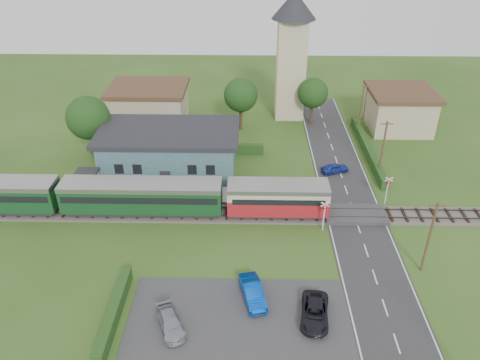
{
  "coord_description": "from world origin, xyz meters",
  "views": [
    {
      "loc": [
        -0.88,
        -37.16,
        27.47
      ],
      "look_at": [
        -1.72,
        4.0,
        2.96
      ],
      "focal_mm": 35.0,
      "sensor_mm": 36.0,
      "label": 1
    }
  ],
  "objects_px": {
    "house_east": "(399,109)",
    "car_park_dark": "(315,312)",
    "pedestrian_far": "(119,188)",
    "station_building": "(170,150)",
    "crossing_signal_near": "(324,212)",
    "church_tower": "(292,47)",
    "car_on_road": "(335,168)",
    "train": "(110,196)",
    "car_park_silver": "(170,323)",
    "car_park_blue": "(253,292)",
    "equipment_hut": "(88,182)",
    "pedestrian_near": "(219,187)",
    "crossing_signal_far": "(388,186)",
    "house_west": "(149,104)"
  },
  "relations": [
    {
      "from": "station_building",
      "to": "crossing_signal_near",
      "type": "height_order",
      "value": "station_building"
    },
    {
      "from": "station_building",
      "to": "car_park_silver",
      "type": "distance_m",
      "value": 24.25
    },
    {
      "from": "equipment_hut",
      "to": "car_park_silver",
      "type": "relative_size",
      "value": 0.67
    },
    {
      "from": "house_east",
      "to": "car_park_dark",
      "type": "bearing_deg",
      "value": -113.74
    },
    {
      "from": "train",
      "to": "house_west",
      "type": "bearing_deg",
      "value": 90.78
    },
    {
      "from": "house_west",
      "to": "crossing_signal_far",
      "type": "distance_m",
      "value": 35.26
    },
    {
      "from": "crossing_signal_far",
      "to": "car_park_silver",
      "type": "xyz_separation_m",
      "value": [
        -20.15,
        -17.31,
        -1.51
      ]
    },
    {
      "from": "train",
      "to": "crossing_signal_near",
      "type": "height_order",
      "value": "train"
    },
    {
      "from": "car_on_road",
      "to": "car_park_silver",
      "type": "xyz_separation_m",
      "value": [
        -15.86,
        -23.84,
        0.03
      ]
    },
    {
      "from": "church_tower",
      "to": "car_park_dark",
      "type": "xyz_separation_m",
      "value": [
        -0.71,
        -39.73,
        -9.53
      ]
    },
    {
      "from": "crossing_signal_far",
      "to": "crossing_signal_near",
      "type": "bearing_deg",
      "value": -146.31
    },
    {
      "from": "car_park_blue",
      "to": "crossing_signal_far",
      "type": "bearing_deg",
      "value": 31.19
    },
    {
      "from": "pedestrian_near",
      "to": "train",
      "type": "bearing_deg",
      "value": 6.13
    },
    {
      "from": "equipment_hut",
      "to": "pedestrian_near",
      "type": "height_order",
      "value": "equipment_hut"
    },
    {
      "from": "station_building",
      "to": "crossing_signal_near",
      "type": "xyz_separation_m",
      "value": [
        16.4,
        -11.4,
        -0.55
      ]
    },
    {
      "from": "church_tower",
      "to": "car_park_blue",
      "type": "xyz_separation_m",
      "value": [
        -5.43,
        -37.75,
        -9.46
      ]
    },
    {
      "from": "equipment_hut",
      "to": "pedestrian_near",
      "type": "distance_m",
      "value": 13.99
    },
    {
      "from": "church_tower",
      "to": "car_park_silver",
      "type": "height_order",
      "value": "church_tower"
    },
    {
      "from": "house_east",
      "to": "train",
      "type": "bearing_deg",
      "value": -147.62
    },
    {
      "from": "car_park_silver",
      "to": "pedestrian_far",
      "type": "height_order",
      "value": "pedestrian_far"
    },
    {
      "from": "equipment_hut",
      "to": "house_west",
      "type": "bearing_deg",
      "value": 81.38
    },
    {
      "from": "car_on_road",
      "to": "train",
      "type": "bearing_deg",
      "value": 91.14
    },
    {
      "from": "house_west",
      "to": "car_on_road",
      "type": "relative_size",
      "value": 3.32
    },
    {
      "from": "station_building",
      "to": "crossing_signal_far",
      "type": "xyz_separation_m",
      "value": [
        23.6,
        -6.6,
        -0.55
      ]
    },
    {
      "from": "car_on_road",
      "to": "pedestrian_far",
      "type": "xyz_separation_m",
      "value": [
        -23.85,
        -6.17,
        0.74
      ]
    },
    {
      "from": "car_park_dark",
      "to": "pedestrian_near",
      "type": "bearing_deg",
      "value": 123.79
    },
    {
      "from": "crossing_signal_far",
      "to": "car_park_silver",
      "type": "relative_size",
      "value": 0.86
    },
    {
      "from": "house_west",
      "to": "pedestrian_far",
      "type": "relative_size",
      "value": 6.02
    },
    {
      "from": "car_park_dark",
      "to": "house_west",
      "type": "bearing_deg",
      "value": 125.52
    },
    {
      "from": "house_east",
      "to": "crossing_signal_far",
      "type": "height_order",
      "value": "house_east"
    },
    {
      "from": "train",
      "to": "car_park_blue",
      "type": "xyz_separation_m",
      "value": [
        14.26,
        -11.75,
        -1.41
      ]
    },
    {
      "from": "equipment_hut",
      "to": "car_park_silver",
      "type": "xyz_separation_m",
      "value": [
        11.45,
        -18.12,
        -1.11
      ]
    },
    {
      "from": "car_park_blue",
      "to": "car_park_dark",
      "type": "height_order",
      "value": "car_park_blue"
    },
    {
      "from": "house_east",
      "to": "pedestrian_far",
      "type": "xyz_separation_m",
      "value": [
        -34.55,
        -19.25,
        -1.45
      ]
    },
    {
      "from": "train",
      "to": "pedestrian_near",
      "type": "xyz_separation_m",
      "value": [
        10.67,
        3.31,
        -0.84
      ]
    },
    {
      "from": "train",
      "to": "crossing_signal_near",
      "type": "bearing_deg",
      "value": -6.51
    },
    {
      "from": "train",
      "to": "house_west",
      "type": "relative_size",
      "value": 4.0
    },
    {
      "from": "church_tower",
      "to": "pedestrian_far",
      "type": "bearing_deg",
      "value": -130.06
    },
    {
      "from": "car_park_blue",
      "to": "pedestrian_far",
      "type": "relative_size",
      "value": 2.33
    },
    {
      "from": "pedestrian_far",
      "to": "station_building",
      "type": "bearing_deg",
      "value": -27.42
    },
    {
      "from": "station_building",
      "to": "crossing_signal_far",
      "type": "distance_m",
      "value": 24.51
    },
    {
      "from": "car_park_blue",
      "to": "pedestrian_far",
      "type": "distance_m",
      "value": 20.25
    },
    {
      "from": "house_west",
      "to": "house_east",
      "type": "relative_size",
      "value": 1.23
    },
    {
      "from": "crossing_signal_far",
      "to": "car_park_blue",
      "type": "relative_size",
      "value": 0.79
    },
    {
      "from": "equipment_hut",
      "to": "church_tower",
      "type": "relative_size",
      "value": 0.14
    },
    {
      "from": "church_tower",
      "to": "crossing_signal_near",
      "type": "height_order",
      "value": "church_tower"
    },
    {
      "from": "car_park_silver",
      "to": "car_park_dark",
      "type": "distance_m",
      "value": 10.91
    },
    {
      "from": "train",
      "to": "car_park_silver",
      "type": "bearing_deg",
      "value": -61.4
    },
    {
      "from": "station_building",
      "to": "car_on_road",
      "type": "relative_size",
      "value": 4.92
    },
    {
      "from": "house_east",
      "to": "car_park_blue",
      "type": "xyz_separation_m",
      "value": [
        -20.43,
        -33.75,
        -2.03
      ]
    }
  ]
}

